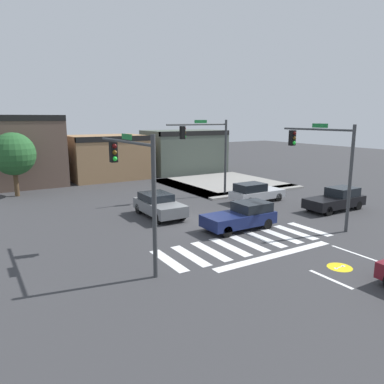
{
  "coord_description": "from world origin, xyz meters",
  "views": [
    {
      "loc": [
        -11.6,
        -18.12,
        6.17
      ],
      "look_at": [
        0.43,
        1.58,
        1.53
      ],
      "focal_mm": 34.45,
      "sensor_mm": 36.0,
      "label": 1
    }
  ],
  "objects_px": {
    "car_black": "(336,199)",
    "car_navy": "(242,216)",
    "traffic_signal_southwest": "(133,173)",
    "traffic_signal_southeast": "(323,155)",
    "roadside_tree": "(14,154)",
    "car_gray": "(159,205)",
    "traffic_signal_northeast": "(207,144)",
    "car_silver": "(255,192)"
  },
  "relations": [
    {
      "from": "traffic_signal_northeast",
      "to": "car_black",
      "type": "relative_size",
      "value": 1.34
    },
    {
      "from": "traffic_signal_southeast",
      "to": "car_black",
      "type": "bearing_deg",
      "value": -66.09
    },
    {
      "from": "traffic_signal_northeast",
      "to": "roadside_tree",
      "type": "xyz_separation_m",
      "value": [
        -12.79,
        8.34,
        -0.86
      ]
    },
    {
      "from": "traffic_signal_northeast",
      "to": "car_gray",
      "type": "xyz_separation_m",
      "value": [
        -5.83,
        -3.25,
        -3.48
      ]
    },
    {
      "from": "car_navy",
      "to": "traffic_signal_southeast",
      "type": "bearing_deg",
      "value": 160.71
    },
    {
      "from": "traffic_signal_southwest",
      "to": "traffic_signal_southeast",
      "type": "bearing_deg",
      "value": -91.44
    },
    {
      "from": "traffic_signal_southwest",
      "to": "car_navy",
      "type": "height_order",
      "value": "traffic_signal_southwest"
    },
    {
      "from": "traffic_signal_southwest",
      "to": "car_gray",
      "type": "height_order",
      "value": "traffic_signal_southwest"
    },
    {
      "from": "traffic_signal_southeast",
      "to": "car_gray",
      "type": "bearing_deg",
      "value": 49.08
    },
    {
      "from": "traffic_signal_southeast",
      "to": "car_silver",
      "type": "distance_m",
      "value": 7.3
    },
    {
      "from": "traffic_signal_southeast",
      "to": "car_silver",
      "type": "xyz_separation_m",
      "value": [
        0.64,
        6.43,
        -3.38
      ]
    },
    {
      "from": "traffic_signal_southeast",
      "to": "car_navy",
      "type": "relative_size",
      "value": 1.41
    },
    {
      "from": "traffic_signal_southeast",
      "to": "car_silver",
      "type": "bearing_deg",
      "value": -5.65
    },
    {
      "from": "traffic_signal_southwest",
      "to": "car_black",
      "type": "relative_size",
      "value": 1.3
    },
    {
      "from": "traffic_signal_northeast",
      "to": "car_navy",
      "type": "distance_m",
      "value": 9.29
    },
    {
      "from": "traffic_signal_northeast",
      "to": "car_gray",
      "type": "height_order",
      "value": "traffic_signal_northeast"
    },
    {
      "from": "car_navy",
      "to": "car_black",
      "type": "distance_m",
      "value": 8.25
    },
    {
      "from": "traffic_signal_northeast",
      "to": "car_silver",
      "type": "bearing_deg",
      "value": 124.4
    },
    {
      "from": "traffic_signal_southwest",
      "to": "traffic_signal_northeast",
      "type": "xyz_separation_m",
      "value": [
        10.02,
        9.37,
        0.32
      ]
    },
    {
      "from": "car_gray",
      "to": "car_black",
      "type": "distance_m",
      "value": 12.07
    },
    {
      "from": "car_black",
      "to": "roadside_tree",
      "type": "xyz_separation_m",
      "value": [
        -18.05,
        16.36,
        2.64
      ]
    },
    {
      "from": "traffic_signal_southeast",
      "to": "car_black",
      "type": "relative_size",
      "value": 1.3
    },
    {
      "from": "traffic_signal_northeast",
      "to": "car_silver",
      "type": "relative_size",
      "value": 1.46
    },
    {
      "from": "car_gray",
      "to": "car_black",
      "type": "xyz_separation_m",
      "value": [
        11.09,
        -4.78,
        -0.02
      ]
    },
    {
      "from": "car_navy",
      "to": "car_black",
      "type": "bearing_deg",
      "value": -179.76
    },
    {
      "from": "traffic_signal_northeast",
      "to": "car_black",
      "type": "bearing_deg",
      "value": 123.22
    },
    {
      "from": "traffic_signal_northeast",
      "to": "roadside_tree",
      "type": "bearing_deg",
      "value": -33.09
    },
    {
      "from": "car_black",
      "to": "car_gray",
      "type": "bearing_deg",
      "value": -23.32
    },
    {
      "from": "traffic_signal_southwest",
      "to": "car_black",
      "type": "bearing_deg",
      "value": -84.97
    },
    {
      "from": "car_navy",
      "to": "roadside_tree",
      "type": "relative_size",
      "value": 0.82
    },
    {
      "from": "traffic_signal_northeast",
      "to": "car_gray",
      "type": "distance_m",
      "value": 7.53
    },
    {
      "from": "traffic_signal_northeast",
      "to": "roadside_tree",
      "type": "height_order",
      "value": "traffic_signal_northeast"
    },
    {
      "from": "roadside_tree",
      "to": "car_black",
      "type": "bearing_deg",
      "value": -42.19
    },
    {
      "from": "car_navy",
      "to": "roadside_tree",
      "type": "bearing_deg",
      "value": -59.14
    },
    {
      "from": "car_black",
      "to": "car_navy",
      "type": "bearing_deg",
      "value": 0.24
    },
    {
      "from": "car_silver",
      "to": "roadside_tree",
      "type": "bearing_deg",
      "value": 142.38
    },
    {
      "from": "traffic_signal_southeast",
      "to": "roadside_tree",
      "type": "xyz_separation_m",
      "value": [
        -14.37,
        18.0,
        -0.73
      ]
    },
    {
      "from": "car_gray",
      "to": "roadside_tree",
      "type": "xyz_separation_m",
      "value": [
        -6.97,
        11.58,
        2.62
      ]
    },
    {
      "from": "traffic_signal_southeast",
      "to": "car_black",
      "type": "height_order",
      "value": "traffic_signal_southeast"
    },
    {
      "from": "car_gray",
      "to": "traffic_signal_southeast",
      "type": "bearing_deg",
      "value": 49.08
    },
    {
      "from": "traffic_signal_southwest",
      "to": "roadside_tree",
      "type": "height_order",
      "value": "traffic_signal_southwest"
    },
    {
      "from": "car_gray",
      "to": "roadside_tree",
      "type": "distance_m",
      "value": 13.77
    }
  ]
}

